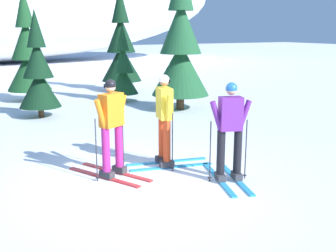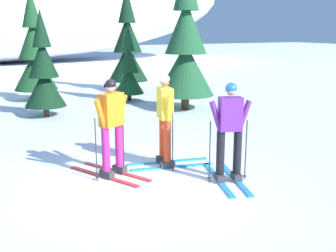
# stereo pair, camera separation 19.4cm
# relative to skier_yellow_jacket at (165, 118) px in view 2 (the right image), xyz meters

# --- Properties ---
(ground_plane) EXTENTS (120.00, 120.00, 0.00)m
(ground_plane) POSITION_rel_skier_yellow_jacket_xyz_m (-0.80, -0.57, -0.99)
(ground_plane) COLOR white
(skier_yellow_jacket) EXTENTS (1.77, 0.83, 1.86)m
(skier_yellow_jacket) POSITION_rel_skier_yellow_jacket_xyz_m (0.00, 0.00, 0.00)
(skier_yellow_jacket) COLOR #2893CC
(skier_yellow_jacket) RESTS_ON ground
(skier_purple_jacket) EXTENTS (0.92, 1.84, 1.82)m
(skier_purple_jacket) POSITION_rel_skier_yellow_jacket_xyz_m (0.63, -1.32, -0.04)
(skier_purple_jacket) COLOR #2893CC
(skier_purple_jacket) RESTS_ON ground
(skier_orange_jacket) EXTENTS (1.19, 1.78, 1.85)m
(skier_orange_jacket) POSITION_rel_skier_yellow_jacket_xyz_m (-1.16, -0.10, -0.01)
(skier_orange_jacket) COLOR red
(skier_orange_jacket) RESTS_ON ground
(pine_tree_left) EXTENTS (1.29, 1.29, 3.34)m
(pine_tree_left) POSITION_rel_skier_yellow_jacket_xyz_m (-1.28, 6.02, 0.40)
(pine_tree_left) COLOR #47301E
(pine_tree_left) RESTS_ON ground
(pine_tree_center_left) EXTENTS (1.64, 1.64, 4.24)m
(pine_tree_center_left) POSITION_rel_skier_yellow_jacket_xyz_m (-1.03, 9.31, 0.78)
(pine_tree_center_left) COLOR #47301E
(pine_tree_center_left) RESTS_ON ground
(pine_tree_center_right) EXTENTS (1.13, 1.13, 2.93)m
(pine_tree_center_right) POSITION_rel_skier_yellow_jacket_xyz_m (2.15, 7.59, 0.23)
(pine_tree_center_right) COLOR #47301E
(pine_tree_center_right) RESTS_ON ground
(pine_tree_right) EXTENTS (1.76, 1.76, 4.55)m
(pine_tree_right) POSITION_rel_skier_yellow_jacket_xyz_m (3.09, 10.15, 0.91)
(pine_tree_right) COLOR #47301E
(pine_tree_right) RESTS_ON ground
(pine_tree_far_right) EXTENTS (1.96, 1.96, 5.07)m
(pine_tree_far_right) POSITION_rel_skier_yellow_jacket_xyz_m (3.26, 5.12, 1.13)
(pine_tree_far_right) COLOR #47301E
(pine_tree_far_right) RESTS_ON ground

